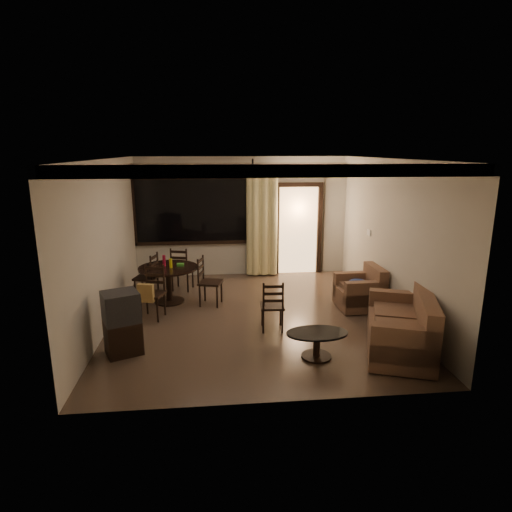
{
  "coord_description": "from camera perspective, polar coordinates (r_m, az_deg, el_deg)",
  "views": [
    {
      "loc": [
        -0.68,
        -7.26,
        2.95
      ],
      "look_at": [
        0.08,
        0.2,
        1.08
      ],
      "focal_mm": 30.0,
      "sensor_mm": 36.0,
      "label": 1
    }
  ],
  "objects": [
    {
      "name": "room_shell",
      "position": [
        9.19,
        2.24,
        7.01
      ],
      "size": [
        5.5,
        6.7,
        5.5
      ],
      "color": "beige",
      "rests_on": "ground"
    },
    {
      "name": "tv_cabinet",
      "position": [
        6.65,
        -17.41,
        -8.5
      ],
      "size": [
        0.63,
        0.61,
        0.95
      ],
      "rotation": [
        0.0,
        0.0,
        0.41
      ],
      "color": "black",
      "rests_on": "ground"
    },
    {
      "name": "dining_chair_west",
      "position": [
        8.92,
        -14.3,
        -3.84
      ],
      "size": [
        0.52,
        0.52,
        0.95
      ],
      "rotation": [
        0.0,
        0.0,
        -1.84
      ],
      "color": "black",
      "rests_on": "ground"
    },
    {
      "name": "dining_chair_north",
      "position": [
        9.35,
        -9.78,
        -2.77
      ],
      "size": [
        0.52,
        0.52,
        0.95
      ],
      "rotation": [
        0.0,
        0.0,
        2.87
      ],
      "color": "black",
      "rests_on": "ground"
    },
    {
      "name": "dining_chair_south",
      "position": [
        7.89,
        -13.73,
        -5.98
      ],
      "size": [
        0.52,
        0.56,
        0.95
      ],
      "rotation": [
        0.0,
        0.0,
        -0.27
      ],
      "color": "black",
      "rests_on": "ground"
    },
    {
      "name": "sofa",
      "position": [
        6.82,
        19.14,
        -9.18
      ],
      "size": [
        1.39,
        1.87,
        0.89
      ],
      "rotation": [
        0.0,
        0.0,
        -0.34
      ],
      "color": "#442C1F",
      "rests_on": "ground"
    },
    {
      "name": "ground",
      "position": [
        7.87,
        -0.41,
        -8.01
      ],
      "size": [
        5.5,
        5.5,
        0.0
      ],
      "primitive_type": "plane",
      "color": "#7F6651",
      "rests_on": "ground"
    },
    {
      "name": "side_chair",
      "position": [
        7.22,
        2.17,
        -7.86
      ],
      "size": [
        0.41,
        0.41,
        0.88
      ],
      "rotation": [
        0.0,
        0.0,
        3.09
      ],
      "color": "black",
      "rests_on": "ground"
    },
    {
      "name": "coffee_table",
      "position": [
        6.37,
        8.12,
        -11.1
      ],
      "size": [
        0.9,
        0.54,
        0.39
      ],
      "rotation": [
        0.0,
        0.0,
        0.21
      ],
      "color": "black",
      "rests_on": "ground"
    },
    {
      "name": "dining_table",
      "position": [
        8.56,
        -11.58,
        -2.41
      ],
      "size": [
        1.15,
        1.15,
        0.94
      ],
      "rotation": [
        0.0,
        0.0,
        -0.27
      ],
      "color": "black",
      "rests_on": "ground"
    },
    {
      "name": "armchair",
      "position": [
        8.39,
        13.92,
        -4.61
      ],
      "size": [
        0.81,
        0.81,
        0.79
      ],
      "rotation": [
        0.0,
        0.0,
        0.03
      ],
      "color": "#442C1F",
      "rests_on": "ground"
    },
    {
      "name": "dining_chair_east",
      "position": [
        8.39,
        -6.14,
        -4.61
      ],
      "size": [
        0.52,
        0.52,
        0.95
      ],
      "rotation": [
        0.0,
        0.0,
        1.3
      ],
      "color": "black",
      "rests_on": "ground"
    }
  ]
}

